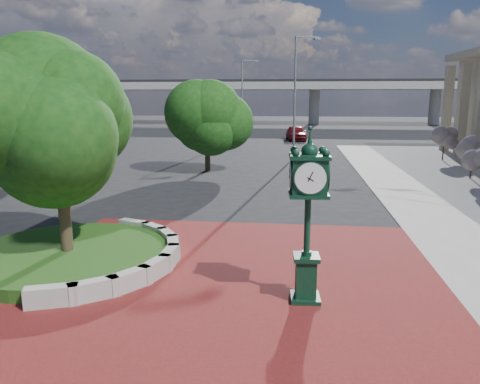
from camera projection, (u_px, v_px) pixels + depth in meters
name	position (u px, v px, depth m)	size (l,w,h in m)	color
ground	(229.00, 269.00, 13.80)	(200.00, 200.00, 0.00)	black
plaza	(224.00, 282.00, 12.83)	(12.00, 12.00, 0.04)	maroon
planter_wall	(140.00, 257.00, 14.06)	(2.96, 6.77, 0.54)	#9E9B93
grass_bed	(68.00, 256.00, 14.33)	(6.10, 6.10, 0.40)	#174112
overpass	(284.00, 86.00, 80.55)	(90.00, 12.00, 7.50)	#9E9B93
tree_planter	(59.00, 141.00, 13.61)	(5.20, 5.20, 6.33)	#38281C
tree_street	(207.00, 122.00, 31.10)	(4.40, 4.40, 5.45)	#38281C
post_clock	(308.00, 210.00, 11.19)	(0.94, 0.94, 4.27)	black
parked_car	(296.00, 133.00, 52.63)	(1.96, 4.86, 1.66)	#5B0D11
street_lamp_near	(298.00, 88.00, 36.39)	(2.01, 1.00, 9.45)	slate
street_lamp_far	(244.00, 94.00, 52.12)	(1.94, 0.70, 8.80)	slate
shrub_mid	(473.00, 153.00, 28.22)	(1.20, 1.20, 2.20)	#38281C
shrub_far	(444.00, 140.00, 36.15)	(1.20, 1.20, 2.20)	#38281C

